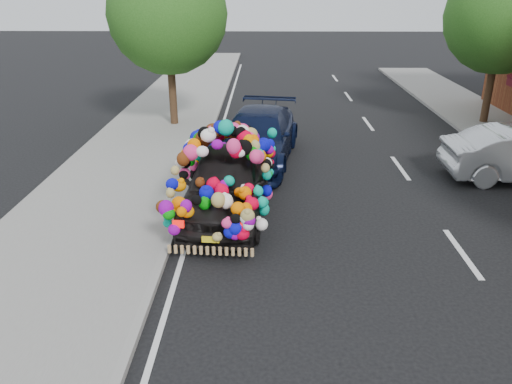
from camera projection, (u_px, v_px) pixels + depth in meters
ground at (283, 252)px, 10.08m from camera, size 100.00×100.00×0.00m
sidewalk at (71, 247)px, 10.13m from camera, size 4.00×60.00×0.12m
kerb at (167, 248)px, 10.09m from camera, size 0.15×60.00×0.13m
lane_markings at (462, 253)px, 10.01m from camera, size 6.00×50.00×0.01m
tree_near_sidewalk at (168, 14)px, 17.34m from camera, size 4.20×4.20×6.13m
tree_far_b at (502, 17)px, 17.66m from camera, size 4.00×4.00×5.90m
plush_art_car at (226, 168)px, 11.36m from camera, size 2.46×4.79×2.17m
navy_sedan at (257, 137)px, 14.92m from camera, size 2.91×5.47×1.51m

